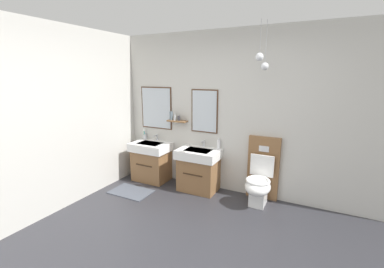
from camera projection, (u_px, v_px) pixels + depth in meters
wall_back at (239, 114)px, 4.10m from camera, size 4.44×0.58×2.61m
wall_left at (28, 124)px, 3.27m from camera, size 0.12×4.22×2.61m
bath_mat at (131, 192)px, 4.31m from camera, size 0.68×0.44×0.01m
vanity_sink_left at (151, 160)px, 4.75m from camera, size 0.69×0.51×0.71m
tap_on_left_sink at (157, 137)px, 4.83m from camera, size 0.03×0.13×0.11m
vanity_sink_right at (199, 169)px, 4.33m from camera, size 0.69×0.51×0.71m
tap_on_right_sink at (204, 143)px, 4.40m from camera, size 0.03×0.13×0.11m
toilet at (260, 179)px, 3.89m from camera, size 0.48×0.62×1.00m
toothbrush_cup at (145, 136)px, 4.94m from camera, size 0.07×0.07×0.21m
soap_dispenser at (219, 144)px, 4.27m from camera, size 0.06×0.06×0.19m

